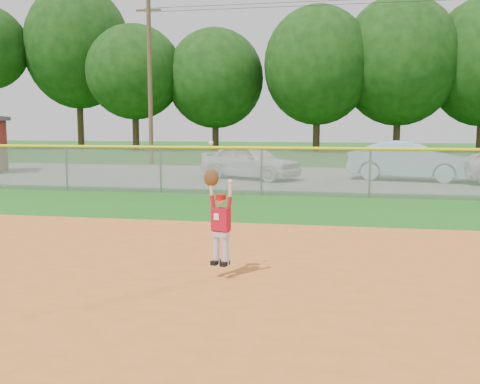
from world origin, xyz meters
The scene contains 8 objects.
ground centered at (0.00, 0.00, 0.00)m, with size 120.00×120.00×0.00m, color #185413.
parking_strip centered at (0.00, 16.00, 0.01)m, with size 44.00×10.00×0.03m, color slate.
car_white_a centered at (-1.15, 14.74, 0.75)m, with size 1.70×4.22×1.44m, color white.
car_blue centered at (5.14, 15.32, 0.80)m, with size 1.64×4.69×1.55m, color #8DBBD3.
outfield_fence centered at (0.00, 10.00, 0.88)m, with size 40.06×0.10×1.55m.
power_lines centered at (1.00, 22.00, 4.68)m, with size 19.40×0.24×9.00m.
tree_line centered at (0.96, 37.90, 7.53)m, with size 62.37×13.00×14.43m.
ballplayer centered at (0.73, 0.74, 0.92)m, with size 0.46×0.26×1.79m.
Camera 1 is at (2.41, -6.65, 2.25)m, focal length 40.00 mm.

